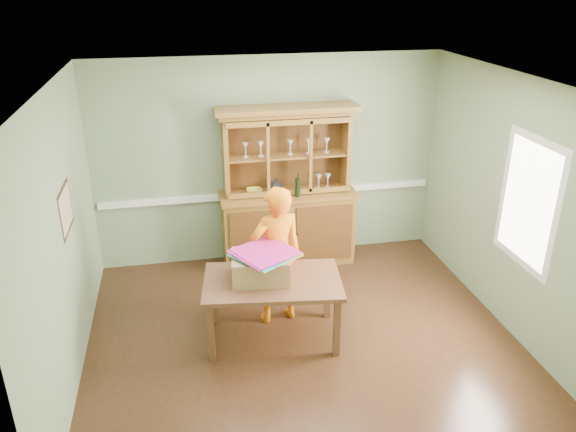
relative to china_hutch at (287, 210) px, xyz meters
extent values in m
plane|color=#452516|center=(-0.20, -1.76, -0.74)|extent=(4.50, 4.50, 0.00)
plane|color=white|center=(-0.20, -1.76, 1.96)|extent=(4.50, 4.50, 0.00)
plane|color=gray|center=(-0.20, 0.24, 0.61)|extent=(4.50, 0.00, 4.50)
plane|color=gray|center=(-2.45, -1.76, 0.61)|extent=(0.00, 4.00, 4.00)
plane|color=gray|center=(2.05, -1.76, 0.61)|extent=(0.00, 4.00, 4.00)
plane|color=gray|center=(-0.20, -3.76, 0.61)|extent=(4.50, 0.00, 4.50)
cube|color=white|center=(-0.20, 0.21, 0.16)|extent=(4.41, 0.05, 0.08)
cube|color=#301F13|center=(-2.43, -1.46, 0.81)|extent=(0.03, 0.60, 0.46)
cube|color=beige|center=(-2.42, -1.46, 0.81)|extent=(0.01, 0.52, 0.38)
cube|color=white|center=(2.03, -2.06, 0.76)|extent=(0.03, 0.96, 1.36)
cube|color=white|center=(2.03, -2.06, 0.76)|extent=(0.01, 0.80, 1.20)
cube|color=brown|center=(0.00, -0.02, -0.26)|extent=(1.71, 0.52, 0.95)
cube|color=brown|center=(0.00, -0.03, 0.23)|extent=(1.77, 0.58, 0.04)
cube|color=#573214|center=(0.00, 0.22, 0.75)|extent=(1.62, 0.04, 1.00)
cube|color=brown|center=(-0.78, 0.06, 0.75)|extent=(0.06, 0.36, 1.00)
cube|color=brown|center=(0.78, 0.06, 0.75)|extent=(0.06, 0.36, 1.00)
cube|color=brown|center=(0.00, 0.06, 1.28)|extent=(1.71, 0.42, 0.06)
cube|color=brown|center=(0.00, 0.04, 1.33)|extent=(1.79, 0.46, 0.06)
cube|color=brown|center=(0.00, 0.06, 0.73)|extent=(1.50, 0.31, 0.02)
imported|color=#B2B2B7|center=(-0.14, 0.06, 0.34)|extent=(0.17, 0.17, 0.18)
imported|color=gold|center=(-0.43, 0.06, 0.27)|extent=(0.21, 0.21, 0.05)
cylinder|color=black|center=(0.10, -0.19, 0.40)|extent=(0.07, 0.07, 0.30)
cube|color=brown|center=(-0.50, -1.71, -0.06)|extent=(1.51, 1.02, 0.05)
cube|color=brown|center=(-1.17, -1.97, -0.41)|extent=(0.07, 0.07, 0.66)
cube|color=brown|center=(-1.08, -1.28, -0.41)|extent=(0.07, 0.07, 0.66)
cube|color=brown|center=(0.08, -2.13, -0.41)|extent=(0.07, 0.07, 0.66)
cube|color=brown|center=(0.17, -1.45, -0.41)|extent=(0.07, 0.07, 0.66)
cube|color=tan|center=(-0.62, -1.66, 0.10)|extent=(0.62, 0.52, 0.27)
cube|color=#CBF41E|center=(-0.58, -1.67, 0.24)|extent=(0.74, 0.74, 0.01)
cube|color=#3BCB7E|center=(-0.58, -1.67, 0.25)|extent=(0.74, 0.74, 0.01)
cube|color=#2BB5CE|center=(-0.58, -1.67, 0.25)|extent=(0.74, 0.74, 0.01)
cube|color=pink|center=(-0.58, -1.67, 0.26)|extent=(0.74, 0.74, 0.01)
cube|color=#E32295|center=(-0.58, -1.67, 0.27)|extent=(0.74, 0.74, 0.01)
cube|color=#CD1F84|center=(-0.58, -1.67, 0.28)|extent=(0.74, 0.74, 0.01)
imported|color=orange|center=(-0.39, -1.36, 0.06)|extent=(0.64, 0.48, 1.59)
camera|label=1|loc=(-1.33, -6.66, 2.87)|focal=35.00mm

